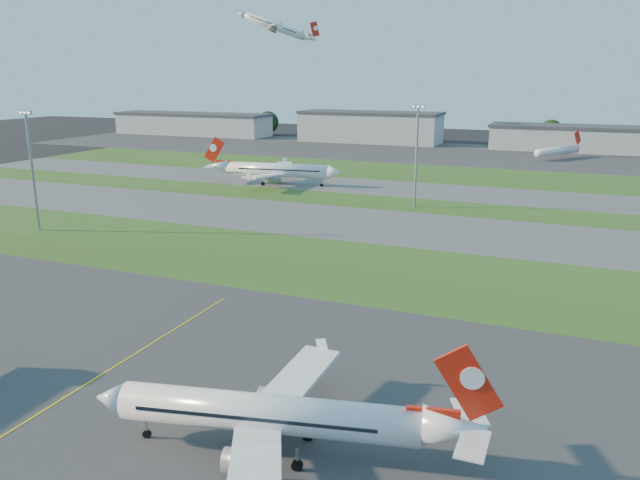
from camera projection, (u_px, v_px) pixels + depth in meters
The scene contains 22 objects.
ground at pixel (48, 379), 70.07m from camera, with size 700.00×700.00×0.00m, color black.
apron_near at pixel (48, 379), 70.07m from camera, with size 300.00×70.00×0.01m, color #333335.
grass_strip_a at pixel (262, 257), 116.51m from camera, with size 300.00×34.00×0.01m, color #344F1A.
taxiway_a at pixel (328, 220), 145.98m from camera, with size 300.00×32.00×0.01m, color #515154.
grass_strip_b at pixel (362, 201), 168.31m from camera, with size 300.00×18.00×0.01m, color #344F1A.
taxiway_b at pixel (385, 188), 187.96m from camera, with size 300.00×26.00×0.01m, color #515154.
grass_strip_c at pixel (412, 172), 217.43m from camera, with size 300.00×40.00×0.01m, color #344F1A.
apron_far at pixel (447, 153), 271.02m from camera, with size 400.00×80.00×0.01m, color #333335.
yellow_line at pixel (82, 387), 68.22m from camera, with size 0.25×60.00×0.02m, color gold.
airliner_parked at pixel (271, 415), 55.66m from camera, with size 33.46×28.09×10.57m.
airliner_taxiing at pixel (276, 170), 192.32m from camera, with size 40.54×34.19×12.68m.
airliner_departing at pixel (275, 26), 282.14m from camera, with size 32.13×27.43×10.83m.
mini_jet_near at pixel (558, 151), 251.49m from camera, with size 16.80×25.07×9.48m.
light_mast_west at pixel (31, 163), 132.98m from camera, with size 3.20×0.70×25.80m.
light_mast_centre at pixel (417, 149), 157.18m from camera, with size 3.20×0.70×25.80m.
hangar_far_west at pixel (193, 124), 351.56m from camera, with size 91.80×23.00×12.20m.
hangar_west at pixel (370, 127), 312.45m from camera, with size 71.40×23.00×15.20m.
hangar_east at pixel (585, 138), 276.08m from camera, with size 81.60×23.00×11.20m.
tree_far_west at pixel (149, 120), 377.83m from camera, with size 11.00×11.00×12.00m.
tree_west at pixel (268, 122), 349.95m from camera, with size 12.10×12.10×13.20m.
tree_mid_west at pixel (424, 130), 313.52m from camera, with size 9.90×9.90×10.80m.
tree_mid_east at pixel (551, 132), 293.82m from camera, with size 11.55×11.55×12.60m.
Camera 1 is at (52.66, -47.15, 33.16)m, focal length 35.00 mm.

